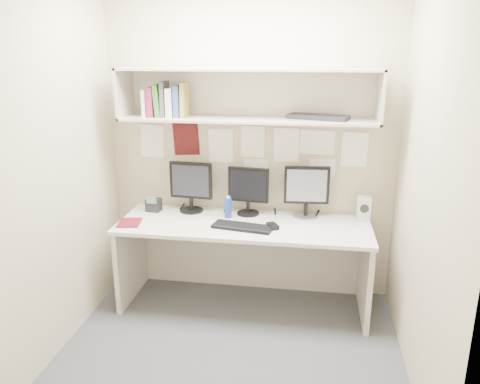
% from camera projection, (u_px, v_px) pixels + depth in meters
% --- Properties ---
extents(floor, '(2.40, 2.00, 0.01)m').
position_uv_depth(floor, '(230.00, 351.00, 3.32)').
color(floor, '#404044').
rests_on(floor, ground).
extents(wall_back, '(2.40, 0.02, 2.60)m').
position_uv_depth(wall_back, '(250.00, 144.00, 3.89)').
color(wall_back, tan).
rests_on(wall_back, ground).
extents(wall_front, '(2.40, 0.02, 2.60)m').
position_uv_depth(wall_front, '(188.00, 231.00, 2.00)').
color(wall_front, tan).
rests_on(wall_front, ground).
extents(wall_left, '(0.02, 2.00, 2.60)m').
position_uv_depth(wall_left, '(53.00, 167.00, 3.13)').
color(wall_left, tan).
rests_on(wall_left, ground).
extents(wall_right, '(0.02, 2.00, 2.60)m').
position_uv_depth(wall_right, '(428.00, 181.00, 2.77)').
color(wall_right, tan).
rests_on(wall_right, ground).
extents(desk, '(2.00, 0.70, 0.73)m').
position_uv_depth(desk, '(244.00, 264.00, 3.83)').
color(desk, beige).
rests_on(desk, floor).
extents(overhead_hutch, '(2.00, 0.38, 0.40)m').
position_uv_depth(overhead_hutch, '(248.00, 94.00, 3.64)').
color(overhead_hutch, beige).
rests_on(overhead_hutch, wall_back).
extents(pinned_papers, '(1.92, 0.01, 0.48)m').
position_uv_depth(pinned_papers, '(250.00, 150.00, 3.90)').
color(pinned_papers, white).
rests_on(pinned_papers, wall_back).
extents(monitor_left, '(0.37, 0.20, 0.42)m').
position_uv_depth(monitor_left, '(191.00, 184.00, 3.94)').
color(monitor_left, black).
rests_on(monitor_left, desk).
extents(monitor_center, '(0.34, 0.19, 0.40)m').
position_uv_depth(monitor_center, '(248.00, 188.00, 3.87)').
color(monitor_center, black).
rests_on(monitor_center, desk).
extents(monitor_right, '(0.37, 0.20, 0.43)m').
position_uv_depth(monitor_right, '(307.00, 189.00, 3.80)').
color(monitor_right, '#A5A5AA').
rests_on(monitor_right, desk).
extents(keyboard, '(0.48, 0.24, 0.02)m').
position_uv_depth(keyboard, '(242.00, 227.00, 3.61)').
color(keyboard, black).
rests_on(keyboard, desk).
extents(mouse, '(0.11, 0.13, 0.03)m').
position_uv_depth(mouse, '(272.00, 226.00, 3.61)').
color(mouse, black).
rests_on(mouse, desk).
extents(speaker, '(0.10, 0.11, 0.20)m').
position_uv_depth(speaker, '(364.00, 209.00, 3.74)').
color(speaker, '#B5B5B1').
rests_on(speaker, desk).
extents(blue_bottle, '(0.06, 0.06, 0.18)m').
position_uv_depth(blue_bottle, '(228.00, 207.00, 3.82)').
color(blue_bottle, navy).
rests_on(blue_bottle, desk).
extents(maroon_notebook, '(0.20, 0.23, 0.01)m').
position_uv_depth(maroon_notebook, '(129.00, 223.00, 3.71)').
color(maroon_notebook, '#5E1019').
rests_on(maroon_notebook, desk).
extents(desk_phone, '(0.13, 0.12, 0.14)m').
position_uv_depth(desk_phone, '(154.00, 205.00, 3.99)').
color(desk_phone, black).
rests_on(desk_phone, desk).
extents(book_stack, '(0.34, 0.17, 0.28)m').
position_uv_depth(book_stack, '(166.00, 101.00, 3.69)').
color(book_stack, silver).
rests_on(book_stack, overhead_hutch).
extents(hutch_tray, '(0.50, 0.31, 0.03)m').
position_uv_depth(hutch_tray, '(318.00, 117.00, 3.59)').
color(hutch_tray, black).
rests_on(hutch_tray, overhead_hutch).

